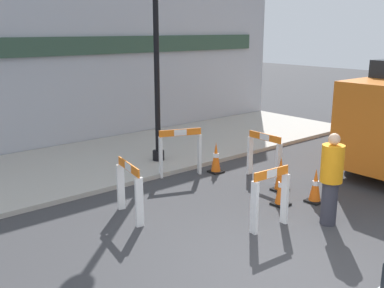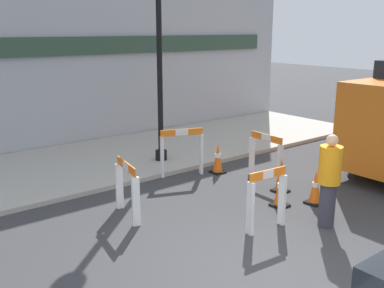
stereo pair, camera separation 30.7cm
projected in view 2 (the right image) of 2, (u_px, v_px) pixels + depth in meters
The scene contains 13 objects.
ground_plane at pixel (278, 281), 5.97m from camera, with size 60.00×60.00×0.00m, color #38383A.
sidewalk_slab at pixel (75, 165), 10.87m from camera, with size 18.00×3.89×0.10m.
storefront_facade at pixel (36, 49), 11.73m from camera, with size 18.00×0.22×5.50m.
streetlamp_post at pixel (159, 34), 10.40m from camera, with size 0.44×0.44×4.69m.
barricade_0 at pixel (266, 155), 9.88m from camera, with size 0.15×0.91×1.03m.
barricade_1 at pixel (182, 150), 10.13m from camera, with size 0.96×0.48×1.09m.
barricade_2 at pixel (127, 187), 7.90m from camera, with size 0.30×0.94×1.02m.
barricade_3 at pixel (267, 198), 7.39m from camera, with size 0.78×0.19×1.05m.
traffic_cone_0 at pixel (281, 175), 9.18m from camera, with size 0.30×0.30×0.73m.
traffic_cone_1 at pixel (281, 189), 8.42m from camera, with size 0.30×0.30×0.72m.
traffic_cone_2 at pixel (315, 188), 8.55m from camera, with size 0.30×0.30×0.67m.
traffic_cone_3 at pixel (218, 158), 10.38m from camera, with size 0.30×0.30×0.73m.
person_worker at pixel (329, 178), 7.45m from camera, with size 0.47×0.47×1.60m.
Camera 2 is at (-4.18, -3.48, 3.26)m, focal length 42.00 mm.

